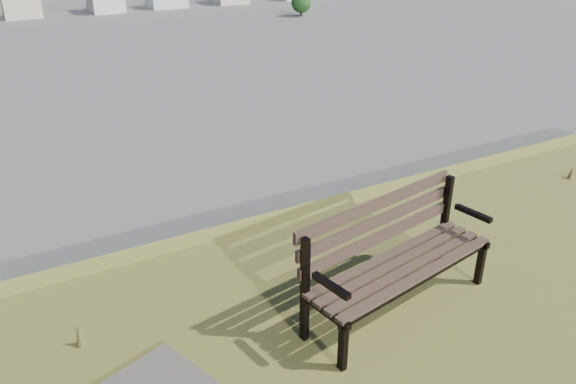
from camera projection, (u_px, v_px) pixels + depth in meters
park_bench at (394, 251)px, 4.78m from camera, size 1.93×0.91×0.97m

